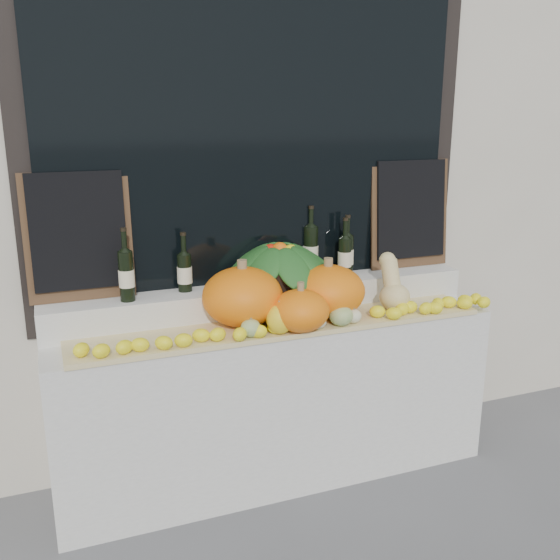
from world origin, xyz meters
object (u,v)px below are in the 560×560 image
object	(u,v)px
pumpkin_left	(243,296)
butternut_squash	(393,288)
pumpkin_right	(328,291)
produce_bowl	(280,263)
wine_bottle_tall	(311,251)

from	to	relation	value
pumpkin_left	butternut_squash	xyz separation A→B (m)	(0.82, -0.05, -0.03)
pumpkin_right	produce_bowl	xyz separation A→B (m)	(-0.18, 0.22, 0.11)
produce_bowl	pumpkin_right	bearing A→B (deg)	-50.35
pumpkin_left	produce_bowl	world-z (taller)	produce_bowl
pumpkin_right	wine_bottle_tall	distance (m)	0.34
pumpkin_right	butternut_squash	world-z (taller)	butternut_squash
pumpkin_right	produce_bowl	distance (m)	0.30
pumpkin_left	wine_bottle_tall	world-z (taller)	wine_bottle_tall
pumpkin_right	butternut_squash	xyz separation A→B (m)	(0.37, -0.03, -0.01)
pumpkin_right	produce_bowl	bearing A→B (deg)	129.65
wine_bottle_tall	pumpkin_left	bearing A→B (deg)	-150.04
butternut_squash	produce_bowl	size ratio (longest dim) A/B	0.45
produce_bowl	butternut_squash	bearing A→B (deg)	-23.86
pumpkin_left	wine_bottle_tall	xyz separation A→B (m)	(0.49, 0.28, 0.13)
produce_bowl	wine_bottle_tall	world-z (taller)	wine_bottle_tall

